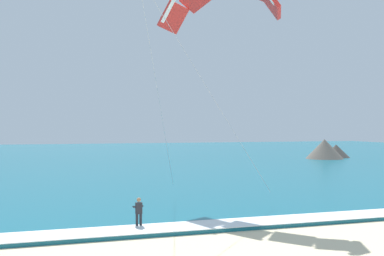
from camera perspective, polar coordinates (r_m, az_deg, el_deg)
sea at (r=80.98m, az=-13.07°, el=-3.64°), size 200.00×120.00×0.20m
surf_foam at (r=22.78m, az=-3.92°, el=-12.93°), size 200.00×2.07×0.04m
surfboard at (r=23.33m, az=-7.01°, el=-13.11°), size 0.49×1.42×0.09m
kitesurfer at (r=23.16m, az=-7.02°, el=-10.90°), size 0.55×0.53×1.69m
headland_right at (r=75.90m, az=17.45°, el=-2.79°), size 9.41×7.84×3.42m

